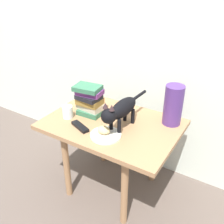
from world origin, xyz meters
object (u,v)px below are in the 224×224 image
Objects in this scene: tv_remote at (80,127)px; side_table at (112,132)px; cat at (120,110)px; book_stack at (90,100)px; green_vase at (173,105)px; candle_jar at (68,113)px; bread_roll at (104,130)px; plate at (106,135)px.

side_table is at bearing 70.49° from tv_remote.
book_stack is at bearing 168.28° from cat.
green_vase is 3.11× the size of candle_jar.
book_stack is 0.56m from green_vase.
plate is at bearing 2.99° from bread_roll.
cat is at bearing -23.33° from side_table.
book_stack is (-0.23, 0.18, 0.07)m from bread_roll.
cat is 0.39m from candle_jar.
book_stack is at bearing 127.70° from tv_remote.
cat is (0.08, -0.03, 0.21)m from side_table.
plate is at bearing -128.76° from green_vase.
bread_roll is 0.30m from book_stack.
bread_roll is at bearing -110.60° from cat.
candle_jar is (-0.37, -0.06, -0.09)m from cat.
plate is 2.36× the size of bread_roll.
book_stack is 0.17m from candle_jar.
cat is 0.28m from tv_remote.
side_table is 10.23× the size of candle_jar.
candle_jar is at bearing 170.76° from plate.
bread_roll is 0.33m from candle_jar.
bread_roll is at bearing -9.76° from candle_jar.
bread_roll is at bearing -77.11° from side_table.
cat reaches higher than tv_remote.
cat is 0.28m from book_stack.
cat is (0.03, 0.12, 0.13)m from plate.
cat reaches higher than plate.
book_stack is (-0.27, 0.06, -0.03)m from cat.
plate is 0.18m from cat.
candle_jar is 0.17m from tv_remote.
plate is at bearing -9.24° from candle_jar.
green_vase is at bearing 18.59° from book_stack.
bread_roll is at bearing -37.70° from book_stack.
plate is 0.35m from candle_jar.
book_stack reaches higher than plate.
green_vase reaches higher than book_stack.
side_table is 4.11× the size of book_stack.
candle_jar is at bearing -129.32° from book_stack.
side_table is at bearing -149.12° from green_vase.
candle_jar reaches higher than side_table.
book_stack reaches higher than candle_jar.
bread_roll is 0.16m from cat.
bread_roll is at bearing -177.01° from plate.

